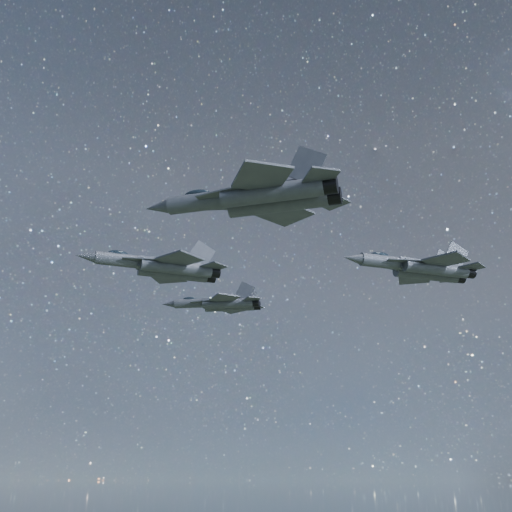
{
  "coord_description": "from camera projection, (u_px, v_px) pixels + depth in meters",
  "views": [
    {
      "loc": [
        -0.29,
        -67.37,
        120.6
      ],
      "look_at": [
        -0.13,
        2.99,
        147.04
      ],
      "focal_mm": 42.0,
      "sensor_mm": 36.0,
      "label": 1
    }
  ],
  "objects": [
    {
      "name": "jet_slot",
      "position": [
        421.0,
        268.0,
        76.76
      ],
      "size": [
        18.91,
        12.71,
        4.77
      ],
      "rotation": [
        0.0,
        0.0,
        0.31
      ],
      "color": "#373B45"
    },
    {
      "name": "jet_right",
      "position": [
        259.0,
        197.0,
        55.21
      ],
      "size": [
        19.88,
        13.44,
        5.01
      ],
      "rotation": [
        0.0,
        0.0,
        -0.28
      ],
      "color": "#373B45"
    },
    {
      "name": "jet_lead",
      "position": [
        163.0,
        267.0,
        78.09
      ],
      "size": [
        19.33,
        12.91,
        4.9
      ],
      "rotation": [
        0.0,
        0.0,
        0.34
      ],
      "color": "#373B45"
    },
    {
      "name": "jet_left",
      "position": [
        221.0,
        304.0,
        89.16
      ],
      "size": [
        15.61,
        10.91,
        3.93
      ],
      "rotation": [
        0.0,
        0.0,
        -0.12
      ],
      "color": "#373B45"
    }
  ]
}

